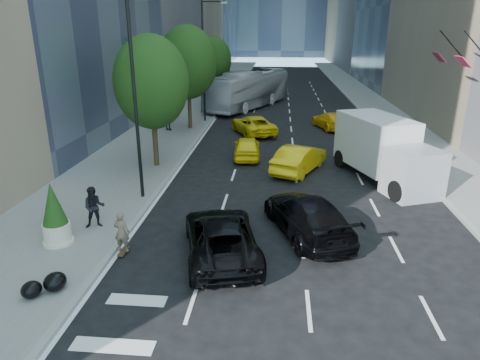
# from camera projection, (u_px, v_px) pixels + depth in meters

# --- Properties ---
(ground) EXTENTS (160.00, 160.00, 0.00)m
(ground) POSITION_uv_depth(u_px,v_px,m) (276.00, 244.00, 16.44)
(ground) COLOR black
(ground) RESTS_ON ground
(sidewalk_left) EXTENTS (6.00, 120.00, 0.15)m
(sidewalk_left) POSITION_uv_depth(u_px,v_px,m) (194.00, 105.00, 45.33)
(sidewalk_left) COLOR slate
(sidewalk_left) RESTS_ON ground
(sidewalk_right) EXTENTS (4.00, 120.00, 0.15)m
(sidewalk_right) POSITION_uv_depth(u_px,v_px,m) (377.00, 108.00, 43.70)
(sidewalk_right) COLOR slate
(sidewalk_right) RESTS_ON ground
(lamp_near) EXTENTS (2.13, 0.22, 10.00)m
(lamp_near) POSITION_uv_depth(u_px,v_px,m) (137.00, 77.00, 18.78)
(lamp_near) COLOR black
(lamp_near) RESTS_ON sidewalk_left
(lamp_far) EXTENTS (2.13, 0.22, 10.00)m
(lamp_far) POSITION_uv_depth(u_px,v_px,m) (205.00, 54.00, 35.67)
(lamp_far) COLOR black
(lamp_far) RESTS_ON sidewalk_left
(tree_near) EXTENTS (4.20, 4.20, 7.46)m
(tree_near) POSITION_uv_depth(u_px,v_px,m) (151.00, 83.00, 23.83)
(tree_near) COLOR black
(tree_near) RESTS_ON sidewalk_left
(tree_mid) EXTENTS (4.50, 4.50, 7.99)m
(tree_mid) POSITION_uv_depth(u_px,v_px,m) (188.00, 62.00, 33.10)
(tree_mid) COLOR black
(tree_mid) RESTS_ON sidewalk_left
(tree_far) EXTENTS (3.90, 3.90, 6.92)m
(tree_far) POSITION_uv_depth(u_px,v_px,m) (213.00, 60.00, 45.52)
(tree_far) COLOR black
(tree_far) RESTS_ON sidewalk_left
(traffic_signal) EXTENTS (2.48, 0.53, 5.20)m
(traffic_signal) POSITION_uv_depth(u_px,v_px,m) (229.00, 59.00, 53.09)
(traffic_signal) COLOR black
(traffic_signal) RESTS_ON sidewalk_left
(skateboarder) EXTENTS (0.57, 0.37, 1.54)m
(skateboarder) POSITION_uv_depth(u_px,v_px,m) (122.00, 235.00, 15.51)
(skateboarder) COLOR brown
(skateboarder) RESTS_ON ground
(black_sedan_lincoln) EXTENTS (3.63, 5.77, 1.48)m
(black_sedan_lincoln) POSITION_uv_depth(u_px,v_px,m) (221.00, 236.00, 15.43)
(black_sedan_lincoln) COLOR black
(black_sedan_lincoln) RESTS_ON ground
(black_sedan_mercedes) EXTENTS (3.98, 5.92, 1.59)m
(black_sedan_mercedes) POSITION_uv_depth(u_px,v_px,m) (307.00, 216.00, 17.01)
(black_sedan_mercedes) COLOR black
(black_sedan_mercedes) RESTS_ON ground
(taxi_a) EXTENTS (1.87, 4.11, 1.37)m
(taxi_a) POSITION_uv_depth(u_px,v_px,m) (247.00, 147.00, 27.17)
(taxi_a) COLOR yellow
(taxi_a) RESTS_ON ground
(taxi_b) EXTENTS (3.45, 4.99, 1.56)m
(taxi_b) POSITION_uv_depth(u_px,v_px,m) (299.00, 158.00, 24.52)
(taxi_b) COLOR gold
(taxi_b) RESTS_ON ground
(taxi_c) EXTENTS (4.19, 5.70, 1.44)m
(taxi_c) POSITION_uv_depth(u_px,v_px,m) (253.00, 125.00, 33.26)
(taxi_c) COLOR yellow
(taxi_c) RESTS_ON ground
(taxi_d) EXTENTS (3.16, 4.97, 1.34)m
(taxi_d) POSITION_uv_depth(u_px,v_px,m) (331.00, 120.00, 35.09)
(taxi_d) COLOR #FFBA0D
(taxi_d) RESTS_ON ground
(city_bus) EXTENTS (8.22, 13.51, 3.73)m
(city_bus) POSITION_uv_depth(u_px,v_px,m) (249.00, 89.00, 44.07)
(city_bus) COLOR silver
(city_bus) RESTS_ON ground
(box_truck) EXTENTS (4.73, 7.32, 3.30)m
(box_truck) POSITION_uv_depth(u_px,v_px,m) (384.00, 150.00, 22.92)
(box_truck) COLOR silver
(box_truck) RESTS_ON ground
(pedestrian_a) EXTENTS (1.01, 0.89, 1.73)m
(pedestrian_a) POSITION_uv_depth(u_px,v_px,m) (94.00, 207.00, 17.25)
(pedestrian_a) COLOR black
(pedestrian_a) RESTS_ON sidewalk_left
(pedestrian_b) EXTENTS (1.11, 0.66, 1.77)m
(pedestrian_b) POSITION_uv_depth(u_px,v_px,m) (168.00, 119.00, 33.73)
(pedestrian_b) COLOR black
(pedestrian_b) RESTS_ON sidewalk_left
(trash_can) EXTENTS (0.55, 0.55, 0.82)m
(trash_can) POSITION_uv_depth(u_px,v_px,m) (55.00, 216.00, 17.54)
(trash_can) COLOR black
(trash_can) RESTS_ON sidewalk_left
(planter_shrub) EXTENTS (1.01, 1.01, 2.41)m
(planter_shrub) POSITION_uv_depth(u_px,v_px,m) (54.00, 215.00, 15.86)
(planter_shrub) COLOR beige
(planter_shrub) RESTS_ON sidewalk_left
(garbage_bags) EXTENTS (1.17, 1.13, 0.58)m
(garbage_bags) POSITION_uv_depth(u_px,v_px,m) (46.00, 285.00, 13.09)
(garbage_bags) COLOR black
(garbage_bags) RESTS_ON sidewalk_left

